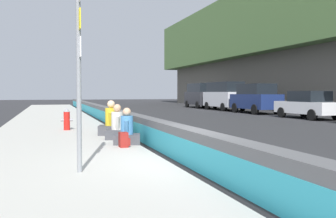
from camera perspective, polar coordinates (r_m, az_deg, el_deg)
name	(u,v)px	position (r m, az deg, el deg)	size (l,w,h in m)	color
ground_plane	(191,168)	(8.15, 3.50, -8.94)	(160.00, 160.00, 0.00)	#2B2B2D
sidewalk_strip	(62,173)	(7.61, -15.72, -9.31)	(80.00, 4.40, 0.14)	#B5B2A8
jersey_barrier	(191,148)	(8.07, 3.48, -5.99)	(76.00, 0.45, 0.85)	#545456
route_sign_post	(79,59)	(7.15, -13.34, 7.40)	(0.44, 0.09, 3.60)	gray
fire_hydrant	(67,119)	(15.32, -15.07, -1.42)	(0.26, 0.46, 0.88)	red
seated_person_foreground	(127,133)	(10.87, -6.23, -3.58)	(0.79, 0.87, 1.04)	#424247
seated_person_middle	(117,128)	(12.11, -7.66, -2.86)	(0.78, 0.88, 1.11)	#424247
seated_person_rear	(111,124)	(13.30, -8.59, -2.25)	(0.91, 1.01, 1.20)	#424247
backpack	(124,140)	(10.28, -6.70, -4.66)	(0.32, 0.28, 0.40)	maroon
parked_car_third	(308,105)	(24.66, 20.46, 0.61)	(4.54, 2.03, 1.71)	silver
parked_car_fourth	(255,98)	(29.73, 13.09, 1.62)	(4.81, 2.08, 2.28)	navy
parked_car_midline	(224,95)	(34.49, 8.54, 2.06)	(5.14, 2.19, 2.56)	silver
parked_car_far	(201,95)	(39.57, 4.98, 2.13)	(5.17, 2.24, 2.56)	#28282D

